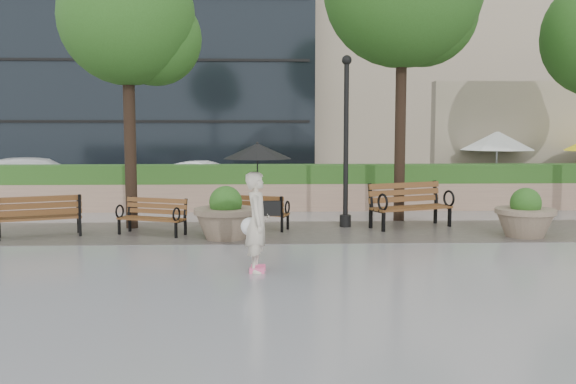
{
  "coord_description": "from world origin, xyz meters",
  "views": [
    {
      "loc": [
        -1.29,
        -11.88,
        2.46
      ],
      "look_at": [
        -0.8,
        1.47,
        1.1
      ],
      "focal_mm": 40.0,
      "sensor_mm": 36.0,
      "label": 1
    }
  ],
  "objects_px": {
    "planter_right": "(525,218)",
    "car_left": "(41,179)",
    "bench_3": "(410,215)",
    "bench_2": "(255,219)",
    "bench_0": "(40,225)",
    "bench_1": "(152,224)",
    "planter_left": "(226,218)",
    "car_right": "(206,180)",
    "pedestrian": "(257,194)",
    "lamppost": "(346,152)"
  },
  "relations": [
    {
      "from": "bench_0",
      "to": "bench_1",
      "type": "distance_m",
      "value": 2.47
    },
    {
      "from": "bench_1",
      "to": "lamppost",
      "type": "distance_m",
      "value": 4.93
    },
    {
      "from": "bench_3",
      "to": "pedestrian",
      "type": "xyz_separation_m",
      "value": [
        -3.69,
        -4.62,
        1.0
      ]
    },
    {
      "from": "car_left",
      "to": "pedestrian",
      "type": "height_order",
      "value": "pedestrian"
    },
    {
      "from": "lamppost",
      "to": "pedestrian",
      "type": "relative_size",
      "value": 1.92
    },
    {
      "from": "bench_3",
      "to": "car_left",
      "type": "height_order",
      "value": "car_left"
    },
    {
      "from": "bench_0",
      "to": "bench_1",
      "type": "xyz_separation_m",
      "value": [
        2.46,
        0.21,
        -0.04
      ]
    },
    {
      "from": "lamppost",
      "to": "car_right",
      "type": "height_order",
      "value": "lamppost"
    },
    {
      "from": "lamppost",
      "to": "planter_right",
      "type": "bearing_deg",
      "value": -22.5
    },
    {
      "from": "bench_2",
      "to": "pedestrian",
      "type": "relative_size",
      "value": 0.77
    },
    {
      "from": "planter_left",
      "to": "car_left",
      "type": "distance_m",
      "value": 9.91
    },
    {
      "from": "planter_right",
      "to": "pedestrian",
      "type": "bearing_deg",
      "value": -151.81
    },
    {
      "from": "bench_0",
      "to": "bench_1",
      "type": "height_order",
      "value": "bench_0"
    },
    {
      "from": "planter_right",
      "to": "car_left",
      "type": "relative_size",
      "value": 0.26
    },
    {
      "from": "bench_1",
      "to": "bench_0",
      "type": "bearing_deg",
      "value": -153.65
    },
    {
      "from": "planter_right",
      "to": "lamppost",
      "type": "xyz_separation_m",
      "value": [
        -3.84,
        1.59,
        1.41
      ]
    },
    {
      "from": "car_left",
      "to": "car_right",
      "type": "distance_m",
      "value": 5.45
    },
    {
      "from": "bench_3",
      "to": "bench_2",
      "type": "bearing_deg",
      "value": 160.41
    },
    {
      "from": "bench_0",
      "to": "lamppost",
      "type": "bearing_deg",
      "value": 169.61
    },
    {
      "from": "car_left",
      "to": "pedestrian",
      "type": "relative_size",
      "value": 2.29
    },
    {
      "from": "bench_1",
      "to": "planter_right",
      "type": "distance_m",
      "value": 8.41
    },
    {
      "from": "pedestrian",
      "to": "lamppost",
      "type": "bearing_deg",
      "value": -19.34
    },
    {
      "from": "bench_0",
      "to": "bench_2",
      "type": "height_order",
      "value": "bench_0"
    },
    {
      "from": "planter_right",
      "to": "pedestrian",
      "type": "xyz_separation_m",
      "value": [
        -5.95,
        -3.19,
        0.89
      ]
    },
    {
      "from": "bench_2",
      "to": "bench_3",
      "type": "xyz_separation_m",
      "value": [
        3.79,
        0.17,
        0.07
      ]
    },
    {
      "from": "planter_left",
      "to": "bench_1",
      "type": "bearing_deg",
      "value": 161.21
    },
    {
      "from": "bench_1",
      "to": "car_right",
      "type": "height_order",
      "value": "car_right"
    },
    {
      "from": "bench_1",
      "to": "planter_right",
      "type": "bearing_deg",
      "value": 17.58
    },
    {
      "from": "car_right",
      "to": "bench_3",
      "type": "bearing_deg",
      "value": -131.81
    },
    {
      "from": "pedestrian",
      "to": "bench_2",
      "type": "bearing_deg",
      "value": 5.8
    },
    {
      "from": "bench_3",
      "to": "car_right",
      "type": "xyz_separation_m",
      "value": [
        -5.58,
        6.86,
        0.31
      ]
    },
    {
      "from": "car_right",
      "to": "lamppost",
      "type": "bearing_deg",
      "value": -140.05
    },
    {
      "from": "bench_0",
      "to": "planter_right",
      "type": "height_order",
      "value": "planter_right"
    },
    {
      "from": "lamppost",
      "to": "car_left",
      "type": "distance_m",
      "value": 11.11
    },
    {
      "from": "bench_1",
      "to": "car_left",
      "type": "height_order",
      "value": "car_left"
    },
    {
      "from": "bench_2",
      "to": "lamppost",
      "type": "bearing_deg",
      "value": -151.13
    },
    {
      "from": "planter_left",
      "to": "car_left",
      "type": "height_order",
      "value": "car_left"
    },
    {
      "from": "bench_0",
      "to": "bench_3",
      "type": "height_order",
      "value": "bench_3"
    },
    {
      "from": "bench_3",
      "to": "car_right",
      "type": "distance_m",
      "value": 8.85
    },
    {
      "from": "planter_right",
      "to": "car_left",
      "type": "bearing_deg",
      "value": 150.65
    },
    {
      "from": "bench_2",
      "to": "planter_left",
      "type": "distance_m",
      "value": 1.42
    },
    {
      "from": "lamppost",
      "to": "bench_0",
      "type": "bearing_deg",
      "value": -170.08
    },
    {
      "from": "bench_0",
      "to": "lamppost",
      "type": "height_order",
      "value": "lamppost"
    },
    {
      "from": "lamppost",
      "to": "car_left",
      "type": "relative_size",
      "value": 0.84
    },
    {
      "from": "bench_1",
      "to": "planter_left",
      "type": "relative_size",
      "value": 1.18
    },
    {
      "from": "bench_1",
      "to": "bench_2",
      "type": "relative_size",
      "value": 0.98
    },
    {
      "from": "bench_3",
      "to": "car_right",
      "type": "height_order",
      "value": "car_right"
    },
    {
      "from": "bench_1",
      "to": "car_right",
      "type": "xyz_separation_m",
      "value": [
        0.55,
        7.71,
        0.39
      ]
    },
    {
      "from": "pedestrian",
      "to": "bench_3",
      "type": "bearing_deg",
      "value": -34.14
    },
    {
      "from": "bench_2",
      "to": "car_left",
      "type": "bearing_deg",
      "value": -20.56
    }
  ]
}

